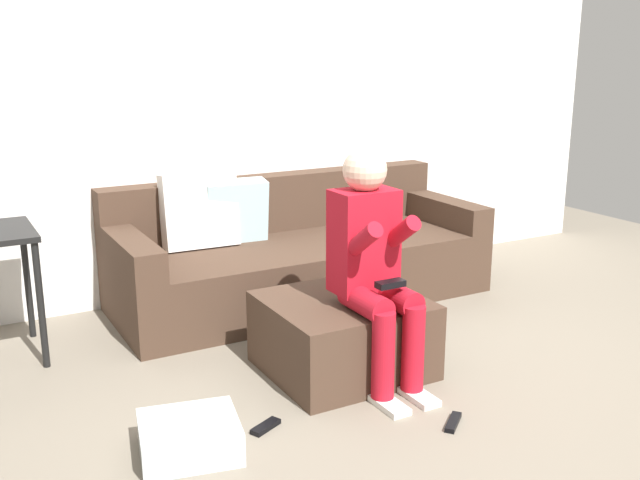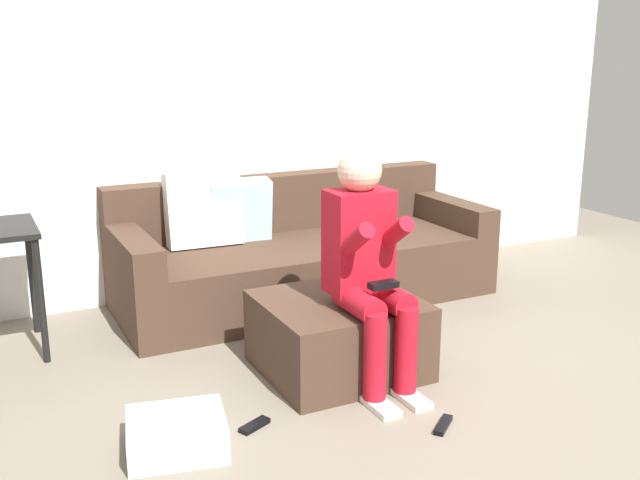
% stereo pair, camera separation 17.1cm
% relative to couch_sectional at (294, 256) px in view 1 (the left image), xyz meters
% --- Properties ---
extents(ground_plane, '(7.79, 7.79, 0.00)m').
position_rel_couch_sectional_xyz_m(ground_plane, '(-0.09, -1.87, -0.29)').
color(ground_plane, slate).
extents(wall_back, '(5.99, 0.10, 2.62)m').
position_rel_couch_sectional_xyz_m(wall_back, '(-0.09, 0.45, 1.02)').
color(wall_back, white).
rests_on(wall_back, ground_plane).
extents(couch_sectional, '(2.42, 0.93, 0.87)m').
position_rel_couch_sectional_xyz_m(couch_sectional, '(0.00, 0.00, 0.00)').
color(couch_sectional, '#473326').
rests_on(couch_sectional, ground_plane).
extents(ottoman, '(0.76, 0.71, 0.39)m').
position_rel_couch_sectional_xyz_m(ottoman, '(-0.30, -1.12, -0.10)').
color(ottoman, '#473326').
rests_on(ottoman, ground_plane).
extents(person_seated, '(0.31, 0.59, 1.16)m').
position_rel_couch_sectional_xyz_m(person_seated, '(-0.24, -1.30, 0.34)').
color(person_seated, red).
rests_on(person_seated, ground_plane).
extents(storage_bin, '(0.46, 0.43, 0.14)m').
position_rel_couch_sectional_xyz_m(storage_bin, '(-1.25, -1.51, -0.22)').
color(storage_bin, silver).
rests_on(storage_bin, ground_plane).
extents(remote_near_ottoman, '(0.16, 0.14, 0.02)m').
position_rel_couch_sectional_xyz_m(remote_near_ottoman, '(-0.16, -1.85, -0.28)').
color(remote_near_ottoman, black).
rests_on(remote_near_ottoman, ground_plane).
extents(remote_by_storage_bin, '(0.16, 0.11, 0.02)m').
position_rel_couch_sectional_xyz_m(remote_by_storage_bin, '(-0.90, -1.48, -0.28)').
color(remote_by_storage_bin, black).
rests_on(remote_by_storage_bin, ground_plane).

